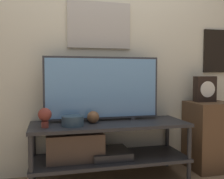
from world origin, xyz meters
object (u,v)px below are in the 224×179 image
object	(u,v)px
vase_round_glass	(93,117)
decorative_bust	(45,116)
mantel_clock	(205,89)
vase_wide_bowl	(73,121)
television	(103,88)

from	to	relation	value
vase_round_glass	decorative_bust	xyz separation A→B (m)	(-0.43, -0.10, 0.05)
decorative_bust	mantel_clock	size ratio (longest dim) A/B	0.62
vase_round_glass	decorative_bust	bearing A→B (deg)	-167.41
vase_wide_bowl	mantel_clock	size ratio (longest dim) A/B	0.72
vase_round_glass	television	bearing A→B (deg)	42.62
vase_round_glass	decorative_bust	world-z (taller)	decorative_bust
vase_round_glass	decorative_bust	size ratio (longest dim) A/B	0.67
vase_wide_bowl	decorative_bust	world-z (taller)	decorative_bust
television	vase_wide_bowl	xyz separation A→B (m)	(-0.31, -0.18, -0.28)
decorative_bust	mantel_clock	xyz separation A→B (m)	(1.67, 0.20, 0.19)
vase_wide_bowl	mantel_clock	bearing A→B (deg)	7.32
television	vase_round_glass	bearing A→B (deg)	-137.38
decorative_bust	mantel_clock	bearing A→B (deg)	6.81
television	vase_round_glass	xyz separation A→B (m)	(-0.11, -0.10, -0.26)
vase_wide_bowl	decorative_bust	bearing A→B (deg)	-176.30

